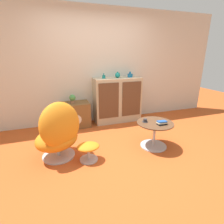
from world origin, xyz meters
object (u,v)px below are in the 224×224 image
Objects in this scene: tv_console at (75,115)px; book_stack at (162,123)px; sideboard at (117,100)px; ottoman at (88,149)px; coffee_table at (154,132)px; egg_chair at (59,132)px; vase_inner_left at (118,75)px; vase_inner_right at (130,75)px; potted_plant at (72,99)px; teacup at (145,121)px; vase_leftmost at (104,77)px.

tv_console is 2.00m from book_stack.
sideboard reaches higher than ottoman.
tv_console is 1.86m from coffee_table.
egg_chair is 5.64× the size of book_stack.
egg_chair is (-1.44, -1.24, -0.09)m from sideboard.
sideboard is at bearing 98.35° from book_stack.
coffee_table is 4.68× the size of vase_inner_left.
egg_chair is 2.26m from vase_inner_right.
potted_plant is (-1.06, -0.01, 0.13)m from sideboard.
tv_console is at bearing 128.61° from teacup.
egg_chair reaches higher than tv_console.
potted_plant is at bearing 130.18° from book_stack.
tv_console is 1.09m from vase_leftmost.
vase_inner_right is 1.51m from teacup.
ottoman is 1.52m from potted_plant.
vase_inner_left is (-0.17, 1.43, 0.84)m from coffee_table.
coffee_table is at bearing -96.05° from vase_inner_right.
egg_chair is at bearing -108.03° from tv_console.
coffee_table is (1.61, -0.18, -0.16)m from egg_chair.
potted_plant is 1.81× the size of teacup.
vase_leftmost reaches higher than ottoman.
ottoman is 2.71× the size of vase_inner_right.
tv_console is at bearing -178.65° from vase_leftmost.
ottoman is 3.36× the size of teacup.
coffee_table is at bearing 114.45° from book_stack.
book_stack is (0.05, -0.12, 0.21)m from coffee_table.
teacup is at bearing -89.36° from vase_inner_left.
sideboard is 3.19× the size of ottoman.
vase_inner_right reaches higher than tv_console.
teacup is 0.29m from book_stack.
sideboard is at bearing -139.90° from vase_inner_left.
tv_console is 1.03× the size of coffee_table.
vase_leftmost is at bearing 109.34° from coffee_table.
vase_inner_left reaches higher than book_stack.
potted_plant is at bearing 129.26° from teacup.
vase_inner_left is 1.49m from teacup.
vase_inner_left is at bearing 0.00° from vase_leftmost.
vase_inner_right is 0.68× the size of potted_plant.
vase_inner_right is at bearing 0.00° from vase_inner_left.
egg_chair is 0.52m from ottoman.
ottoman is 2.02m from vase_inner_left.
book_stack is (1.29, -1.53, -0.16)m from potted_plant.
ottoman is (0.01, -1.45, -0.08)m from tv_console.
vase_inner_right reaches higher than egg_chair.
egg_chair is at bearing 173.61° from coffee_table.
vase_inner_left reaches higher than tv_console.
sideboard is 0.60m from vase_inner_left.
sideboard is 8.26× the size of vase_inner_left.
egg_chair is at bearing -139.19° from vase_inner_left.
vase_inner_left reaches higher than teacup.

